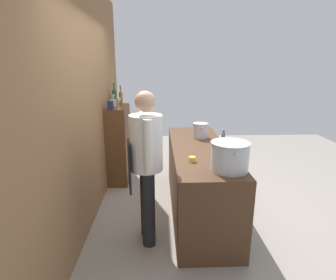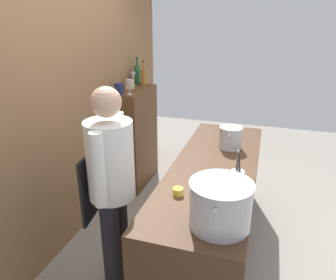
% 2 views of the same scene
% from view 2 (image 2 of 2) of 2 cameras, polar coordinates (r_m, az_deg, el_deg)
% --- Properties ---
extents(ground_plane, '(8.00, 8.00, 0.00)m').
position_cam_2_polar(ground_plane, '(3.24, 7.41, -19.00)').
color(ground_plane, gray).
extents(brick_back_panel, '(4.40, 0.10, 3.00)m').
position_cam_2_polar(brick_back_panel, '(3.08, -18.01, 9.27)').
color(brick_back_panel, olive).
rests_on(brick_back_panel, ground_plane).
extents(prep_counter, '(2.20, 0.70, 0.90)m').
position_cam_2_polar(prep_counter, '(2.97, 7.83, -12.35)').
color(prep_counter, '#472D1C').
rests_on(prep_counter, ground_plane).
extents(bar_cabinet, '(0.76, 0.32, 1.26)m').
position_cam_2_polar(bar_cabinet, '(4.12, -5.78, 0.45)').
color(bar_cabinet, brown).
rests_on(bar_cabinet, ground_plane).
extents(chef, '(0.53, 0.38, 1.66)m').
position_cam_2_polar(chef, '(2.38, -10.16, -7.20)').
color(chef, black).
rests_on(chef, ground_plane).
extents(stockpot_large, '(0.44, 0.38, 0.29)m').
position_cam_2_polar(stockpot_large, '(1.95, 9.37, -11.32)').
color(stockpot_large, '#B7BABF').
rests_on(stockpot_large, prep_counter).
extents(stockpot_small, '(0.29, 0.22, 0.21)m').
position_cam_2_polar(stockpot_small, '(3.10, 11.13, 0.44)').
color(stockpot_small, '#B7BABF').
rests_on(stockpot_small, prep_counter).
extents(utensil_crock, '(0.10, 0.10, 0.30)m').
position_cam_2_polar(utensil_crock, '(2.41, 12.29, -6.69)').
color(utensil_crock, '#B7BABF').
rests_on(utensil_crock, prep_counter).
extents(butter_jar, '(0.08, 0.08, 0.05)m').
position_cam_2_polar(butter_jar, '(2.28, 1.82, -9.20)').
color(butter_jar, yellow).
rests_on(butter_jar, prep_counter).
extents(wine_bottle_amber, '(0.06, 0.06, 0.31)m').
position_cam_2_polar(wine_bottle_amber, '(4.12, -4.42, 11.21)').
color(wine_bottle_amber, '#8C5919').
rests_on(wine_bottle_amber, bar_cabinet).
extents(wine_bottle_green, '(0.07, 0.07, 0.34)m').
position_cam_2_polar(wine_bottle_green, '(4.23, -5.51, 11.67)').
color(wine_bottle_green, '#1E592D').
rests_on(wine_bottle_green, bar_cabinet).
extents(wine_glass_wide, '(0.07, 0.07, 0.17)m').
position_cam_2_polar(wine_glass_wide, '(4.13, -6.24, 11.24)').
color(wine_glass_wide, silver).
rests_on(wine_glass_wide, bar_cabinet).
extents(wine_glass_tall, '(0.08, 0.08, 0.17)m').
position_cam_2_polar(wine_glass_tall, '(3.64, -6.97, 9.92)').
color(wine_glass_tall, silver).
rests_on(wine_glass_tall, bar_cabinet).
extents(spice_tin_cream, '(0.08, 0.08, 0.11)m').
position_cam_2_polar(spice_tin_cream, '(3.96, -6.86, 9.88)').
color(spice_tin_cream, beige).
rests_on(spice_tin_cream, bar_cabinet).
extents(spice_tin_navy, '(0.08, 0.08, 0.12)m').
position_cam_2_polar(spice_tin_navy, '(3.68, -8.78, 9.03)').
color(spice_tin_navy, navy).
rests_on(spice_tin_navy, bar_cabinet).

